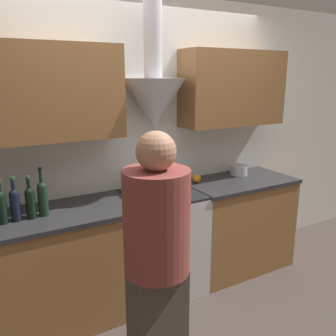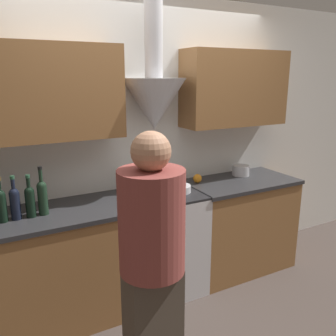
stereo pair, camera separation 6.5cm
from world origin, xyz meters
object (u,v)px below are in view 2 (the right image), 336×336
stove_range (163,242)px  wine_bottle_7 (42,196)px  wine_bottle_4 (1,204)px  stock_pot (145,187)px  orange_fruit (197,178)px  saucepan (241,170)px  mixing_bowl (179,189)px  wine_bottle_6 (30,200)px  wine_bottle_5 (15,202)px  person_foreground_left (152,267)px

stove_range → wine_bottle_7: 1.16m
wine_bottle_4 → wine_bottle_7: bearing=2.1°
stock_pot → orange_fruit: stock_pot is taller
saucepan → wine_bottle_7: bearing=-175.7°
stove_range → wine_bottle_7: bearing=-179.2°
wine_bottle_4 → mixing_bowl: bearing=-0.7°
stove_range → wine_bottle_6: (-1.08, -0.02, 0.59)m
wine_bottle_5 → orange_fruit: 1.63m
wine_bottle_5 → wine_bottle_6: wine_bottle_5 is taller
saucepan → orange_fruit: bearing=-178.8°
wine_bottle_5 → mixing_bowl: bearing=-1.0°
orange_fruit → person_foreground_left: person_foreground_left is taller
wine_bottle_6 → orange_fruit: bearing=5.5°
wine_bottle_5 → person_foreground_left: person_foreground_left is taller
person_foreground_left → wine_bottle_7: bearing=110.6°
wine_bottle_4 → wine_bottle_5: (0.09, 0.01, -0.00)m
stock_pot → wine_bottle_4: bearing=-176.8°
wine_bottle_4 → orange_fruit: size_ratio=3.85×
stove_range → mixing_bowl: size_ratio=4.57×
wine_bottle_6 → saucepan: (2.05, 0.16, -0.08)m
wine_bottle_6 → stock_pot: size_ratio=1.22×
stove_range → orange_fruit: bearing=15.7°
wine_bottle_4 → saucepan: size_ratio=1.84×
stove_range → wine_bottle_6: bearing=-178.8°
wine_bottle_6 → person_foreground_left: bearing=-65.0°
wine_bottle_4 → orange_fruit: bearing=4.9°
mixing_bowl → saucepan: bearing=12.0°
wine_bottle_7 → person_foreground_left: (0.39, -1.03, -0.16)m
wine_bottle_6 → mixing_bowl: wine_bottle_6 is taller
wine_bottle_6 → stock_pot: wine_bottle_6 is taller
wine_bottle_5 → saucepan: size_ratio=1.83×
wine_bottle_7 → saucepan: size_ratio=2.07×
stock_pot → mixing_bowl: 0.30m
wine_bottle_4 → saucepan: wine_bottle_4 is taller
wine_bottle_4 → wine_bottle_7: (0.28, 0.01, 0.01)m
wine_bottle_7 → wine_bottle_5: bearing=-178.6°
mixing_bowl → orange_fruit: orange_fruit is taller
stove_range → mixing_bowl: bearing=-15.8°
stock_pot → wine_bottle_5: bearing=-176.9°
wine_bottle_4 → orange_fruit: 1.72m
wine_bottle_4 → person_foreground_left: bearing=-56.9°
stock_pot → person_foreground_left: (-0.46, -1.08, -0.08)m
wine_bottle_6 → orange_fruit: 1.53m
wine_bottle_5 → orange_fruit: wine_bottle_5 is taller
saucepan → wine_bottle_6: bearing=-175.6°
wine_bottle_7 → orange_fruit: wine_bottle_7 is taller
saucepan → person_foreground_left: person_foreground_left is taller
mixing_bowl → stock_pot: bearing=164.7°
saucepan → person_foreground_left: size_ratio=0.11×
mixing_bowl → saucepan: saucepan is taller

